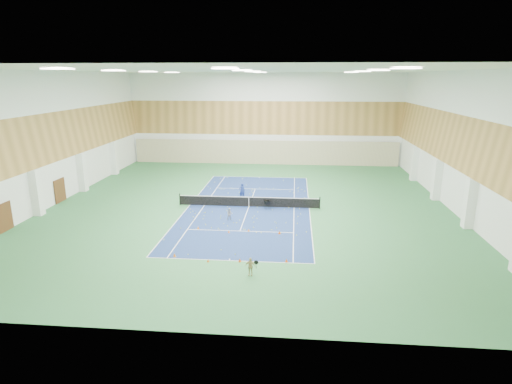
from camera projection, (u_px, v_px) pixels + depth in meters
ground at (249, 207)px, 38.98m from camera, size 40.00×40.00×0.00m
room_shell at (249, 141)px, 37.41m from camera, size 36.00×40.00×12.00m
wood_cladding at (248, 118)px, 36.89m from camera, size 36.00×40.00×8.00m
ceiling_light_grid at (248, 71)px, 35.87m from camera, size 21.40×25.40×0.06m
court_surface at (249, 207)px, 38.98m from camera, size 10.97×23.77×0.01m
tennis_balls_scatter at (249, 206)px, 38.97m from camera, size 10.57×22.77×0.07m
tennis_net at (249, 201)px, 38.84m from camera, size 12.80×0.10×1.10m
back_curtain at (264, 152)px, 57.55m from camera, size 35.40×0.16×3.20m
door_left_a at (4, 217)px, 32.57m from camera, size 0.08×1.80×2.20m
door_left_b at (60, 190)px, 40.26m from camera, size 0.08×1.80×2.20m
coach at (242, 191)px, 41.31m from camera, size 0.64×0.51×1.55m
child_court at (230, 214)px, 35.25m from camera, size 0.58×0.50×1.04m
child_apron at (250, 266)px, 25.42m from camera, size 0.68×0.33×1.13m
ball_cart at (267, 205)px, 38.15m from camera, size 0.61×0.61×0.80m
cone_svc_a at (198, 228)px, 33.28m from camera, size 0.19×0.19×0.21m
cone_svc_b at (229, 231)px, 32.48m from camera, size 0.18×0.18×0.19m
cone_svc_c at (249, 230)px, 32.75m from camera, size 0.19×0.19×0.21m
cone_svc_d at (279, 232)px, 32.23m from camera, size 0.23×0.23×0.25m
cone_base_a at (175, 255)px, 28.14m from camera, size 0.22×0.22×0.24m
cone_base_b at (208, 260)px, 27.37m from camera, size 0.17×0.17×0.19m
cone_base_c at (240, 260)px, 27.37m from camera, size 0.22×0.22×0.24m
cone_base_d at (287, 260)px, 27.32m from camera, size 0.21×0.21×0.23m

